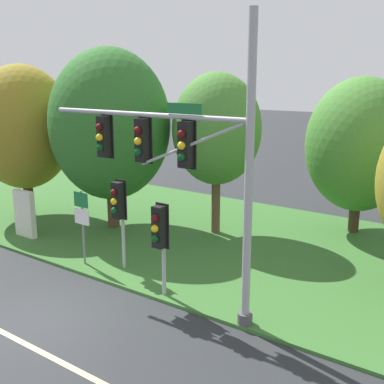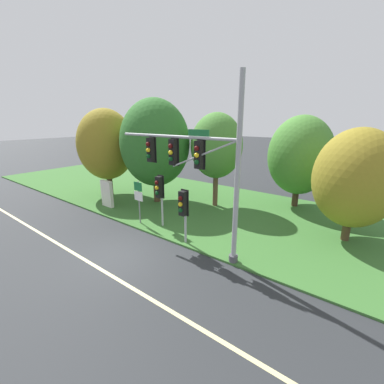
{
  "view_description": "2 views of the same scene",
  "coord_description": "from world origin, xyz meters",
  "px_view_note": "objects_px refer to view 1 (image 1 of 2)",
  "views": [
    {
      "loc": [
        10.21,
        -7.44,
        6.42
      ],
      "look_at": [
        2.47,
        3.29,
        3.25
      ],
      "focal_mm": 45.0,
      "sensor_mm": 36.0,
      "label": 1
    },
    {
      "loc": [
        9.35,
        -6.42,
        6.22
      ],
      "look_at": [
        1.82,
        3.31,
        2.68
      ],
      "focal_mm": 24.0,
      "sensor_mm": 36.0,
      "label": 2
    }
  ],
  "objects_px": {
    "route_sign_post": "(82,217)",
    "tree_behind_signpost": "(217,130)",
    "pedestrian_signal_near_kerb": "(160,232)",
    "tree_left_of_mast": "(110,125)",
    "pedestrian_signal_further_along": "(119,206)",
    "tree_mid_verge": "(360,145)",
    "tree_nearest_road": "(23,128)",
    "traffic_signal_mast": "(181,156)",
    "info_kiosk": "(25,214)"
  },
  "relations": [
    {
      "from": "pedestrian_signal_further_along",
      "to": "route_sign_post",
      "type": "height_order",
      "value": "pedestrian_signal_further_along"
    },
    {
      "from": "tree_behind_signpost",
      "to": "pedestrian_signal_near_kerb",
      "type": "bearing_deg",
      "value": -71.72
    },
    {
      "from": "tree_nearest_road",
      "to": "tree_left_of_mast",
      "type": "bearing_deg",
      "value": 14.02
    },
    {
      "from": "route_sign_post",
      "to": "tree_left_of_mast",
      "type": "distance_m",
      "value": 5.1
    },
    {
      "from": "pedestrian_signal_near_kerb",
      "to": "tree_nearest_road",
      "type": "distance_m",
      "value": 11.06
    },
    {
      "from": "tree_left_of_mast",
      "to": "info_kiosk",
      "type": "xyz_separation_m",
      "value": [
        -1.94,
        -3.06,
        -3.45
      ]
    },
    {
      "from": "tree_behind_signpost",
      "to": "tree_mid_verge",
      "type": "xyz_separation_m",
      "value": [
        4.64,
        3.46,
        -0.63
      ]
    },
    {
      "from": "route_sign_post",
      "to": "tree_behind_signpost",
      "type": "distance_m",
      "value": 6.41
    },
    {
      "from": "traffic_signal_mast",
      "to": "pedestrian_signal_further_along",
      "type": "bearing_deg",
      "value": 165.77
    },
    {
      "from": "tree_mid_verge",
      "to": "tree_nearest_road",
      "type": "bearing_deg",
      "value": -153.75
    },
    {
      "from": "tree_nearest_road",
      "to": "tree_behind_signpost",
      "type": "xyz_separation_m",
      "value": [
        8.43,
        2.98,
        0.18
      ]
    },
    {
      "from": "pedestrian_signal_further_along",
      "to": "tree_left_of_mast",
      "type": "distance_m",
      "value": 5.33
    },
    {
      "from": "pedestrian_signal_further_along",
      "to": "tree_left_of_mast",
      "type": "xyz_separation_m",
      "value": [
        -3.59,
        3.29,
        2.18
      ]
    },
    {
      "from": "traffic_signal_mast",
      "to": "pedestrian_signal_further_along",
      "type": "distance_m",
      "value": 3.88
    },
    {
      "from": "tree_mid_verge",
      "to": "info_kiosk",
      "type": "height_order",
      "value": "tree_mid_verge"
    },
    {
      "from": "tree_behind_signpost",
      "to": "tree_mid_verge",
      "type": "bearing_deg",
      "value": 36.77
    },
    {
      "from": "tree_left_of_mast",
      "to": "traffic_signal_mast",
      "type": "bearing_deg",
      "value": -31.14
    },
    {
      "from": "traffic_signal_mast",
      "to": "tree_mid_verge",
      "type": "distance_m",
      "value": 9.65
    },
    {
      "from": "pedestrian_signal_further_along",
      "to": "tree_behind_signpost",
      "type": "height_order",
      "value": "tree_behind_signpost"
    },
    {
      "from": "route_sign_post",
      "to": "tree_nearest_road",
      "type": "bearing_deg",
      "value": 158.6
    },
    {
      "from": "pedestrian_signal_further_along",
      "to": "tree_nearest_road",
      "type": "relative_size",
      "value": 0.44
    },
    {
      "from": "tree_left_of_mast",
      "to": "info_kiosk",
      "type": "height_order",
      "value": "tree_left_of_mast"
    },
    {
      "from": "pedestrian_signal_near_kerb",
      "to": "tree_mid_verge",
      "type": "bearing_deg",
      "value": 74.42
    },
    {
      "from": "pedestrian_signal_near_kerb",
      "to": "tree_left_of_mast",
      "type": "bearing_deg",
      "value": 145.54
    },
    {
      "from": "tree_behind_signpost",
      "to": "tree_mid_verge",
      "type": "relative_size",
      "value": 1.03
    },
    {
      "from": "tree_mid_verge",
      "to": "info_kiosk",
      "type": "distance_m",
      "value": 13.81
    },
    {
      "from": "pedestrian_signal_further_along",
      "to": "info_kiosk",
      "type": "distance_m",
      "value": 5.67
    },
    {
      "from": "traffic_signal_mast",
      "to": "info_kiosk",
      "type": "height_order",
      "value": "traffic_signal_mast"
    },
    {
      "from": "pedestrian_signal_near_kerb",
      "to": "pedestrian_signal_further_along",
      "type": "xyz_separation_m",
      "value": [
        -2.44,
        0.85,
        0.2
      ]
    },
    {
      "from": "pedestrian_signal_further_along",
      "to": "tree_nearest_road",
      "type": "height_order",
      "value": "tree_nearest_road"
    },
    {
      "from": "traffic_signal_mast",
      "to": "tree_left_of_mast",
      "type": "xyz_separation_m",
      "value": [
        -6.78,
        4.1,
        0.12
      ]
    },
    {
      "from": "tree_behind_signpost",
      "to": "info_kiosk",
      "type": "height_order",
      "value": "tree_behind_signpost"
    },
    {
      "from": "route_sign_post",
      "to": "tree_mid_verge",
      "type": "height_order",
      "value": "tree_mid_verge"
    },
    {
      "from": "route_sign_post",
      "to": "info_kiosk",
      "type": "relative_size",
      "value": 1.37
    },
    {
      "from": "pedestrian_signal_near_kerb",
      "to": "pedestrian_signal_further_along",
      "type": "bearing_deg",
      "value": 160.76
    },
    {
      "from": "pedestrian_signal_near_kerb",
      "to": "tree_mid_verge",
      "type": "distance_m",
      "value": 9.99
    },
    {
      "from": "pedestrian_signal_further_along",
      "to": "tree_mid_verge",
      "type": "height_order",
      "value": "tree_mid_verge"
    },
    {
      "from": "route_sign_post",
      "to": "pedestrian_signal_near_kerb",
      "type": "bearing_deg",
      "value": -6.72
    },
    {
      "from": "pedestrian_signal_near_kerb",
      "to": "tree_behind_signpost",
      "type": "height_order",
      "value": "tree_behind_signpost"
    },
    {
      "from": "route_sign_post",
      "to": "tree_nearest_road",
      "type": "distance_m",
      "value": 7.52
    },
    {
      "from": "pedestrian_signal_near_kerb",
      "to": "traffic_signal_mast",
      "type": "bearing_deg",
      "value": 3.3
    },
    {
      "from": "traffic_signal_mast",
      "to": "pedestrian_signal_near_kerb",
      "type": "bearing_deg",
      "value": -176.7
    },
    {
      "from": "pedestrian_signal_near_kerb",
      "to": "route_sign_post",
      "type": "bearing_deg",
      "value": 173.28
    },
    {
      "from": "pedestrian_signal_further_along",
      "to": "tree_behind_signpost",
      "type": "bearing_deg",
      "value": 84.99
    },
    {
      "from": "tree_nearest_road",
      "to": "tree_mid_verge",
      "type": "xyz_separation_m",
      "value": [
        13.07,
        6.45,
        -0.46
      ]
    },
    {
      "from": "route_sign_post",
      "to": "tree_behind_signpost",
      "type": "bearing_deg",
      "value": 72.08
    },
    {
      "from": "pedestrian_signal_further_along",
      "to": "info_kiosk",
      "type": "relative_size",
      "value": 1.61
    },
    {
      "from": "tree_behind_signpost",
      "to": "tree_mid_verge",
      "type": "height_order",
      "value": "tree_behind_signpost"
    },
    {
      "from": "tree_nearest_road",
      "to": "tree_behind_signpost",
      "type": "relative_size",
      "value": 1.06
    },
    {
      "from": "tree_nearest_road",
      "to": "tree_behind_signpost",
      "type": "bearing_deg",
      "value": 19.47
    }
  ]
}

